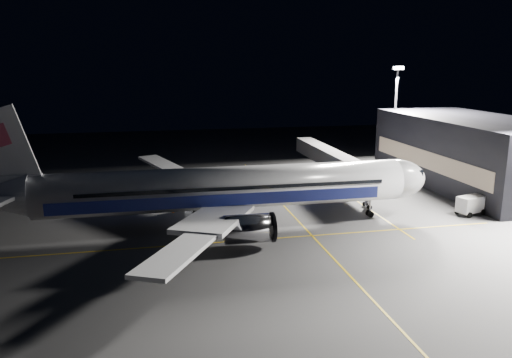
{
  "coord_description": "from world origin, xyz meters",
  "views": [
    {
      "loc": [
        -9.15,
        -62.97,
        21.27
      ],
      "look_at": [
        4.26,
        1.16,
        6.0
      ],
      "focal_mm": 35.0,
      "sensor_mm": 36.0,
      "label": 1
    }
  ],
  "objects": [
    {
      "name": "safety_cone_c",
      "position": [
        -6.75,
        7.66,
        0.3
      ],
      "size": [
        0.4,
        0.4,
        0.61
      ],
      "primitive_type": "cone",
      "color": "#FF5F0A",
      "rests_on": "ground"
    },
    {
      "name": "safety_cone_a",
      "position": [
        -0.28,
        4.15,
        0.26
      ],
      "size": [
        0.35,
        0.35,
        0.52
      ],
      "primitive_type": "cone",
      "color": "#FF5F0A",
      "rests_on": "ground"
    },
    {
      "name": "floodlight_mast_north",
      "position": [
        40.0,
        31.99,
        12.37
      ],
      "size": [
        2.4,
        0.68,
        20.7
      ],
      "color": "#59595E",
      "rests_on": "ground"
    },
    {
      "name": "service_truck",
      "position": [
        35.56,
        -1.85,
        1.45
      ],
      "size": [
        5.65,
        3.56,
        2.7
      ],
      "rotation": [
        0.0,
        0.0,
        0.3
      ],
      "color": "silver",
      "rests_on": "ground"
    },
    {
      "name": "guide_line_side",
      "position": [
        22.0,
        10.0,
        0.01
      ],
      "size": [
        0.25,
        40.0,
        0.01
      ],
      "primitive_type": "cube",
      "color": "gold",
      "rests_on": "ground"
    },
    {
      "name": "baggage_tug",
      "position": [
        -5.21,
        13.7,
        0.78
      ],
      "size": [
        2.88,
        2.64,
        1.69
      ],
      "rotation": [
        0.0,
        0.0,
        0.42
      ],
      "color": "black",
      "rests_on": "ground"
    },
    {
      "name": "ground",
      "position": [
        0.0,
        0.0,
        0.0
      ],
      "size": [
        200.0,
        200.0,
        0.0
      ],
      "primitive_type": "plane",
      "color": "#4C4C4F",
      "rests_on": "ground"
    },
    {
      "name": "guide_line_cross",
      "position": [
        0.0,
        -6.0,
        0.01
      ],
      "size": [
        70.0,
        0.25,
        0.01
      ],
      "primitive_type": "cube",
      "color": "gold",
      "rests_on": "ground"
    },
    {
      "name": "jet_bridge",
      "position": [
        22.0,
        18.06,
        4.58
      ],
      "size": [
        3.6,
        34.4,
        6.3
      ],
      "color": "#B2B2B7",
      "rests_on": "ground"
    },
    {
      "name": "airliner",
      "position": [
        -1.08,
        0.0,
        5.16
      ],
      "size": [
        61.48,
        54.22,
        16.64
      ],
      "color": "silver",
      "rests_on": "ground"
    },
    {
      "name": "guide_line_main",
      "position": [
        10.0,
        0.0,
        0.01
      ],
      "size": [
        0.25,
        80.0,
        0.01
      ],
      "primitive_type": "cube",
      "color": "gold",
      "rests_on": "ground"
    },
    {
      "name": "safety_cone_b",
      "position": [
        6.0,
        14.0,
        0.26
      ],
      "size": [
        0.35,
        0.35,
        0.52
      ],
      "primitive_type": "cone",
      "color": "#FF5F0A",
      "rests_on": "ground"
    },
    {
      "name": "terminal",
      "position": [
        45.98,
        14.0,
        6.0
      ],
      "size": [
        18.12,
        40.0,
        12.0
      ],
      "color": "black",
      "rests_on": "ground"
    }
  ]
}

